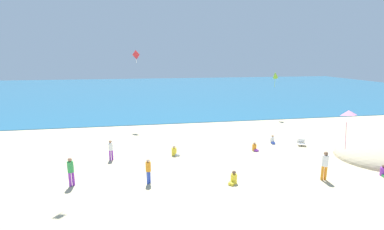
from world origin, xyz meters
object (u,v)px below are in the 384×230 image
person_1 (71,170)px  person_7 (175,152)px  kite_lime (275,75)px  person_2 (111,149)px  person_5 (255,147)px  kite_pink (348,113)px  kite_red (136,55)px  person_3 (272,140)px  person_0 (234,179)px  beach_chair_far_left (302,142)px  person_6 (383,172)px  person_4 (325,164)px  person_8 (148,169)px

person_1 → person_7: bearing=81.4°
person_7 → kite_lime: bearing=62.6°
person_2 → kite_lime: size_ratio=0.79×
person_5 → kite_pink: bearing=-19.6°
person_1 → kite_red: size_ratio=1.33×
person_7 → person_5: bearing=22.9°
person_3 → kite_lime: (4.38, 8.93, 4.62)m
person_0 → kite_pink: 6.80m
person_3 → kite_red: kite_red is taller
person_0 → kite_red: kite_red is taller
kite_pink → beach_chair_far_left: bearing=66.8°
person_6 → kite_pink: (-5.61, -3.29, 4.42)m
person_1 → person_6: bearing=44.0°
beach_chair_far_left → person_2: person_2 is taller
person_4 → kite_pink: kite_pink is taller
beach_chair_far_left → person_8: 12.94m
person_1 → kite_red: 14.96m
person_0 → person_4: bearing=128.9°
person_0 → person_4: person_4 is taller
kite_pink → person_2: bearing=140.5°
person_0 → person_2: 8.60m
person_2 → person_4: 13.41m
beach_chair_far_left → person_5: 4.17m
person_3 → person_4: (-0.19, -6.82, 0.73)m
person_2 → kite_pink: kite_pink is taller
person_2 → person_3: size_ratio=2.02×
person_1 → person_6: 17.94m
person_4 → kite_red: size_ratio=1.40×
person_4 → person_6: size_ratio=2.49×
beach_chair_far_left → kite_lime: kite_lime is taller
person_1 → person_6: person_1 is taller
person_5 → person_8: (-7.94, -4.12, 0.59)m
person_3 → person_8: person_8 is taller
person_0 → person_8: person_8 is taller
person_4 → kite_lime: kite_lime is taller
kite_red → person_6: bearing=-46.2°
person_8 → kite_red: bearing=-49.5°
person_3 → kite_lime: kite_lime is taller
person_6 → beach_chair_far_left: bearing=-150.8°
person_1 → person_3: bearing=69.7°
beach_chair_far_left → person_8: (-12.08, -4.62, 0.59)m
beach_chair_far_left → person_6: bearing=32.2°
person_4 → person_6: bearing=93.8°
person_2 → person_4: person_4 is taller
person_4 → person_2: bearing=-107.4°
person_3 → person_6: size_ratio=1.01×
person_8 → person_0: bearing=-152.6°
person_8 → kite_red: kite_red is taller
person_7 → kite_pink: bearing=-32.0°
person_8 → kite_lime: (14.44, 14.49, 4.04)m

